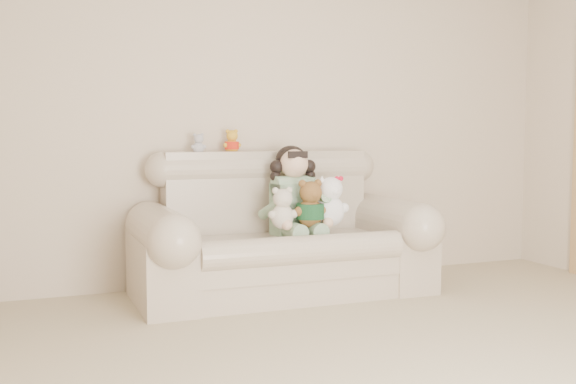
# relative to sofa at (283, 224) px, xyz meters

# --- Properties ---
(floor) EXTENTS (5.00, 5.00, 0.00)m
(floor) POSITION_rel_sofa_xyz_m (0.32, -2.00, -0.52)
(floor) COLOR tan
(floor) RESTS_ON ground
(wall_back) EXTENTS (4.50, 0.00, 4.50)m
(wall_back) POSITION_rel_sofa_xyz_m (0.32, 0.50, 0.78)
(wall_back) COLOR beige
(wall_back) RESTS_ON ground
(sofa) EXTENTS (2.10, 0.95, 1.03)m
(sofa) POSITION_rel_sofa_xyz_m (0.00, 0.00, 0.00)
(sofa) COLOR beige
(sofa) RESTS_ON floor
(seated_child) EXTENTS (0.46, 0.54, 0.66)m
(seated_child) POSITION_rel_sofa_xyz_m (0.11, 0.08, 0.24)
(seated_child) COLOR #2C7534
(seated_child) RESTS_ON sofa
(brown_teddy) EXTENTS (0.31, 0.27, 0.40)m
(brown_teddy) POSITION_rel_sofa_xyz_m (0.15, -0.14, 0.18)
(brown_teddy) COLOR brown
(brown_teddy) RESTS_ON sofa
(white_cat) EXTENTS (0.32, 0.27, 0.43)m
(white_cat) POSITION_rel_sofa_xyz_m (0.31, -0.12, 0.20)
(white_cat) COLOR white
(white_cat) RESTS_ON sofa
(cream_teddy) EXTENTS (0.26, 0.22, 0.34)m
(cream_teddy) POSITION_rel_sofa_xyz_m (-0.06, -0.13, 0.15)
(cream_teddy) COLOR silver
(cream_teddy) RESTS_ON sofa
(yellow_mini_bear) EXTENTS (0.16, 0.15, 0.21)m
(yellow_mini_bear) POSITION_rel_sofa_xyz_m (-0.26, 0.38, 0.60)
(yellow_mini_bear) COLOR gold
(yellow_mini_bear) RESTS_ON sofa
(grey_mini_plush) EXTENTS (0.13, 0.11, 0.18)m
(grey_mini_plush) POSITION_rel_sofa_xyz_m (-0.52, 0.36, 0.58)
(grey_mini_plush) COLOR silver
(grey_mini_plush) RESTS_ON sofa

